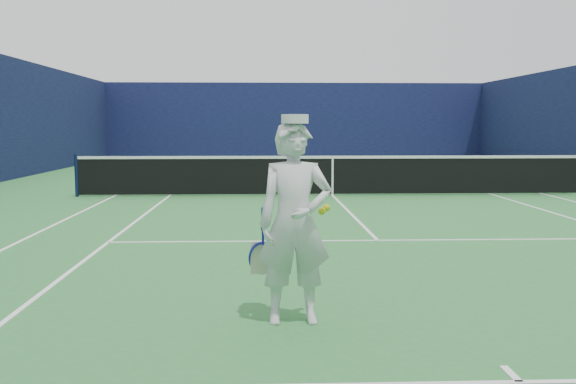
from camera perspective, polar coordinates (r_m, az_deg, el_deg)
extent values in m
plane|color=#2C7435|center=(16.28, 3.96, -0.31)|extent=(80.00, 80.00, 0.00)
cube|color=white|center=(28.08, 1.32, 2.35)|extent=(11.03, 0.06, 0.01)
cube|color=white|center=(4.89, 19.90, -15.62)|extent=(11.03, 0.06, 0.01)
cube|color=white|center=(16.60, -15.21, -0.37)|extent=(0.06, 23.83, 0.01)
cube|color=white|center=(17.74, 21.87, -0.19)|extent=(0.06, 23.83, 0.01)
cube|color=white|center=(16.35, -10.52, -0.35)|extent=(0.06, 23.77, 0.01)
cube|color=white|center=(17.22, 17.71, -0.22)|extent=(0.06, 23.77, 0.01)
cube|color=white|center=(22.62, 2.20, 1.47)|extent=(8.23, 0.06, 0.01)
cube|color=white|center=(10.00, 7.97, -4.28)|extent=(8.23, 0.06, 0.01)
cube|color=white|center=(16.28, 3.97, -0.29)|extent=(0.06, 12.80, 0.01)
cube|color=white|center=(27.93, 1.34, 2.33)|extent=(0.06, 0.30, 0.01)
cube|color=white|center=(5.02, 19.23, -15.02)|extent=(0.06, 0.30, 0.01)
cube|color=#10143C|center=(34.13, 0.68, 6.34)|extent=(20.12, 0.12, 4.00)
cylinder|color=#141E4C|center=(16.78, -18.29, 1.43)|extent=(0.09, 0.09, 1.07)
cube|color=black|center=(16.23, 3.98, 1.45)|extent=(12.79, 0.02, 0.92)
cube|color=white|center=(16.20, 3.99, 3.11)|extent=(12.79, 0.04, 0.07)
cube|color=white|center=(16.24, 3.98, 1.34)|extent=(0.05, 0.03, 0.94)
imported|color=silver|center=(5.72, 0.60, -2.78)|extent=(0.68, 0.47, 1.81)
cylinder|color=white|center=(5.66, 0.61, 6.51)|extent=(0.24, 0.24, 0.08)
cube|color=white|center=(5.78, 0.48, 6.21)|extent=(0.19, 0.11, 0.02)
cylinder|color=navy|center=(5.77, -2.25, -2.40)|extent=(0.04, 0.09, 0.22)
cube|color=#1D1F9D|center=(5.86, -2.24, -4.06)|extent=(0.02, 0.02, 0.14)
torus|color=#1D1F9D|center=(5.96, -2.30, -5.89)|extent=(0.30, 0.12, 0.29)
cube|color=beige|center=(5.96, -2.30, -5.89)|extent=(0.22, 0.02, 0.30)
sphere|color=#C7C916|center=(5.84, 3.04, -1.71)|extent=(0.07, 0.07, 0.07)
sphere|color=#C7C916|center=(5.86, 3.45, -1.39)|extent=(0.07, 0.07, 0.07)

